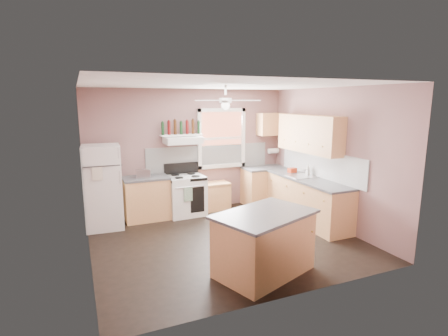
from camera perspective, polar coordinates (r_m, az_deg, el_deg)
name	(u,v)px	position (r m, az deg, el deg)	size (l,w,h in m)	color
floor	(225,240)	(6.36, 0.24, -11.67)	(4.50, 4.50, 0.00)	black
ceiling	(226,85)	(5.88, 0.26, 13.42)	(4.50, 4.50, 0.00)	white
wall_back	(190,151)	(7.85, -5.62, 2.85)	(4.50, 0.05, 2.70)	#7D5957
wall_right	(332,157)	(7.17, 17.18, 1.65)	(0.05, 4.00, 2.70)	#7D5957
wall_left	(83,177)	(5.50, -22.07, -1.35)	(0.05, 4.00, 2.70)	#7D5957
backsplash_back	(209,157)	(7.99, -2.43, 1.76)	(2.90, 0.03, 0.55)	white
backsplash_right	(320,164)	(7.40, 15.38, 0.65)	(0.03, 2.60, 0.55)	white
window_view	(221,138)	(8.04, -0.44, 4.88)	(1.00, 0.02, 1.20)	brown
window_frame	(222,138)	(8.01, -0.36, 4.87)	(1.16, 0.07, 1.36)	white
refrigerator	(103,187)	(7.12, -19.15, -2.95)	(0.69, 0.67, 1.62)	white
base_cabinet_left	(147,199)	(7.48, -12.52, -4.97)	(0.90, 0.60, 0.86)	tan
counter_left	(146,178)	(7.37, -12.66, -1.60)	(0.92, 0.62, 0.04)	#454547
toaster	(144,174)	(7.27, -12.99, -0.90)	(0.28, 0.16, 0.18)	silver
stove	(186,195)	(7.62, -6.26, -4.47)	(0.78, 0.64, 0.86)	white
range_hood	(183,140)	(7.49, -6.70, 4.52)	(0.78, 0.50, 0.14)	white
bottle_shelf	(181,135)	(7.60, -6.98, 5.36)	(0.90, 0.26, 0.03)	white
cart	(215,196)	(7.97, -1.48, -4.59)	(0.63, 0.42, 0.63)	tan
base_cabinet_corner	(264,186)	(8.43, 6.62, -2.99)	(1.00, 0.60, 0.86)	tan
base_cabinet_right	(307,200)	(7.40, 13.35, -5.18)	(0.60, 2.20, 0.86)	tan
counter_corner	(265,168)	(8.33, 6.68, 0.02)	(1.02, 0.62, 0.04)	#454547
counter_right	(307,179)	(7.28, 13.44, -1.79)	(0.62, 2.22, 0.04)	#454547
sink	(301,177)	(7.44, 12.54, -1.37)	(0.55, 0.45, 0.03)	silver
faucet	(308,172)	(7.52, 13.56, -0.70)	(0.03, 0.03, 0.14)	silver
upper_cabinet_right	(309,134)	(7.39, 13.71, 5.45)	(0.33, 1.80, 0.76)	tan
upper_cabinet_corner	(270,124)	(8.41, 7.59, 7.11)	(0.60, 0.33, 0.52)	tan
paper_towel	(273,151)	(8.57, 8.07, 2.79)	(0.12, 0.12, 0.26)	white
island	(264,244)	(5.13, 6.55, -12.29)	(1.33, 0.84, 0.86)	tan
island_top	(265,214)	(4.97, 6.66, -7.51)	(1.40, 0.92, 0.04)	#454547
ceiling_fan_hub	(226,100)	(5.87, 0.25, 10.98)	(0.20, 0.20, 0.08)	white
soap_bottle	(308,170)	(7.56, 13.53, -0.27)	(0.09, 0.09, 0.23)	silver
red_caddy	(292,170)	(7.78, 11.08, -0.36)	(0.18, 0.12, 0.10)	#B42D0F
wine_bottles	(181,128)	(7.58, -7.00, 6.56)	(0.86, 0.06, 0.31)	#143819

